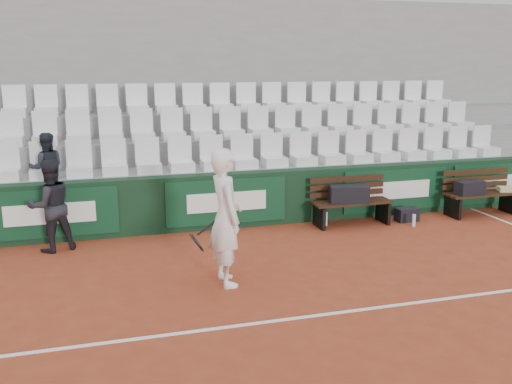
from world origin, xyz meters
name	(u,v)px	position (x,y,z in m)	size (l,w,h in m)	color
ground	(317,316)	(0.00, 0.00, 0.00)	(80.00, 80.00, 0.00)	#9B3D23
court_baseline	(317,315)	(0.00, 0.00, 0.00)	(18.00, 0.06, 0.01)	white
back_barrier	(239,199)	(0.07, 3.99, 0.50)	(18.00, 0.34, 1.00)	#10321B
grandstand_tier_front	(227,192)	(0.00, 4.62, 0.50)	(18.00, 0.95, 1.00)	gray
grandstand_tier_mid	(217,172)	(0.00, 5.58, 0.72)	(18.00, 0.95, 1.45)	gray
grandstand_tier_back	(207,154)	(0.00, 6.53, 0.95)	(18.00, 0.95, 1.90)	gray
grandstand_rear_wall	(201,96)	(0.00, 7.15, 2.20)	(18.00, 0.30, 4.40)	gray
seat_row_front	(229,152)	(0.00, 4.45, 1.31)	(11.90, 0.44, 0.63)	white
seat_row_mid	(218,123)	(0.00, 5.40, 1.77)	(11.90, 0.44, 0.63)	silver
seat_row_back	(208,98)	(0.00, 6.35, 2.21)	(11.90, 0.44, 0.63)	white
bench_left	(352,213)	(2.10, 3.47, 0.23)	(1.50, 0.56, 0.45)	#331A0F
bench_right	(481,204)	(4.87, 3.40, 0.23)	(1.50, 0.56, 0.45)	#311E0E
sports_bag_left	(349,194)	(2.02, 3.43, 0.60)	(0.71, 0.30, 0.30)	black
sports_bag_right	(470,188)	(4.55, 3.36, 0.58)	(0.56, 0.26, 0.26)	black
towel	(507,189)	(5.43, 3.37, 0.50)	(0.33, 0.24, 0.09)	#C5BB7F
sports_bag_ground	(407,215)	(3.23, 3.41, 0.13)	(0.41, 0.25, 0.25)	black
water_bottle_near	(326,219)	(1.61, 3.55, 0.14)	(0.08, 0.08, 0.27)	silver
water_bottle_far	(414,220)	(3.16, 3.04, 0.12)	(0.06, 0.06, 0.23)	silver
tennis_player	(226,217)	(-0.80, 1.32, 0.94)	(0.74, 0.71, 1.87)	white
ball_kid	(51,206)	(-3.16, 3.44, 0.74)	(0.72, 0.56, 1.49)	black
spectator_c	(45,142)	(-3.25, 4.50, 1.62)	(0.60, 0.47, 1.24)	#1C222B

